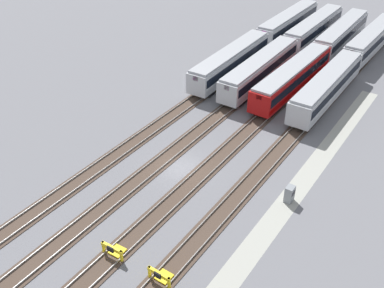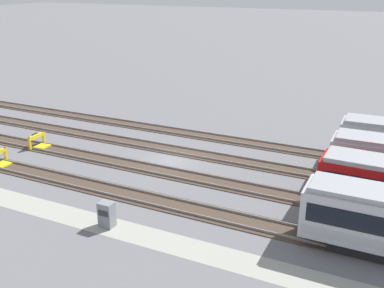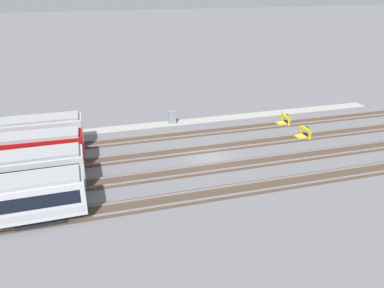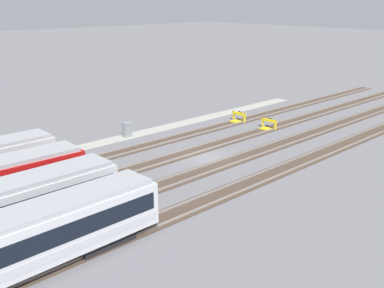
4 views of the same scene
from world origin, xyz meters
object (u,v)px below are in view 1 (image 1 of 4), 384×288
Objects in this scene: subway_car_front_row_rightmost at (231,61)px; bumper_stop_nearest_track at (161,276)px; subway_car_front_row_centre at (341,34)px; subway_car_front_row_leftmost at (288,23)px; subway_car_front_row_right_inner at (292,77)px; subway_car_front_row_left_inner at (371,40)px; subway_car_back_row_centre at (327,87)px; bumper_stop_near_inner_track at (114,250)px; subway_car_back_row_leftmost at (314,28)px; electrical_cabinet at (290,194)px; subway_car_back_row_rightmost at (260,69)px.

subway_car_front_row_rightmost is 9.02× the size of bumper_stop_nearest_track.
bumper_stop_nearest_track is (-52.22, -4.60, -1.53)m from subway_car_front_row_centre.
subway_car_front_row_leftmost and subway_car_front_row_right_inner have the same top height.
subway_car_front_row_left_inner is 18.88m from subway_car_back_row_centre.
subway_car_front_row_left_inner is at bearing -90.37° from subway_car_front_row_leftmost.
subway_car_front_row_leftmost is 23.35m from subway_car_back_row_centre.
subway_car_front_row_leftmost is 1.00× the size of subway_car_back_row_centre.
subway_car_back_row_leftmost is at bearing 4.95° from bumper_stop_near_inner_track.
subway_car_front_row_leftmost is 42.77m from electrical_cabinet.
subway_car_front_row_right_inner is 33.59m from bumper_stop_near_inner_track.
subway_car_front_row_right_inner is 11.29× the size of electrical_cabinet.
subway_car_front_row_centre is 39.63m from electrical_cabinet.
subway_car_back_row_leftmost is (-0.19, -4.57, 0.00)m from subway_car_front_row_leftmost.
subway_car_back_row_leftmost is 18.77m from subway_car_back_row_rightmost.
subway_car_front_row_rightmost is 36.20m from bumper_stop_nearest_track.
electrical_cabinet reaches higher than bumper_stop_near_inner_track.
subway_car_back_row_rightmost is at bearing -166.60° from subway_car_front_row_leftmost.
subway_car_back_row_centre reaches higher than bumper_stop_nearest_track.
subway_car_back_row_centre is (0.00, -4.56, 0.00)m from subway_car_front_row_right_inner.
subway_car_front_row_rightmost and subway_car_back_row_leftmost have the same top height.
subway_car_front_row_left_inner is at bearing -88.03° from subway_car_front_row_centre.
subway_car_front_row_left_inner is at bearing -89.34° from subway_car_back_row_leftmost.
subway_car_front_row_right_inner is 21.77m from electrical_cabinet.
bumper_stop_near_inner_track is at bearing 175.03° from subway_car_front_row_left_inner.
subway_car_front_row_right_inner reaches higher than bumper_stop_nearest_track.
subway_car_front_row_rightmost is at bearing 15.15° from bumper_stop_near_inner_track.
bumper_stop_near_inner_track is (-52.28, -0.04, -1.53)m from subway_car_front_row_centre.
subway_car_front_row_centre is 4.49m from subway_car_back_row_leftmost.
bumper_stop_nearest_track and bumper_stop_near_inner_track have the same top height.
subway_car_front_row_leftmost is at bearing 9.82° from bumper_stop_near_inner_track.
electrical_cabinet is at bearing -156.47° from subway_car_front_row_right_inner.
bumper_stop_near_inner_track is (-0.06, 4.56, 0.00)m from bumper_stop_nearest_track.
bumper_stop_near_inner_track is at bearing -179.96° from subway_car_front_row_centre.
bumper_stop_near_inner_track is (-33.56, -0.03, -1.53)m from subway_car_front_row_right_inner.
subway_car_front_row_centre and subway_car_back_row_centre have the same top height.
subway_car_back_row_rightmost is 33.90m from bumper_stop_near_inner_track.
subway_car_front_row_rightmost is at bearing 90.00° from subway_car_front_row_right_inner.
subway_car_back_row_centre is 33.53m from bumper_stop_nearest_track.
subway_car_front_row_leftmost is at bearing 25.55° from subway_car_front_row_right_inner.
subway_car_front_row_rightmost is (-18.88, 13.65, 0.00)m from subway_car_front_row_left_inner.
subway_car_back_row_leftmost is 9.00× the size of bumper_stop_nearest_track.
subway_car_front_row_rightmost is 34.80m from bumper_stop_near_inner_track.
bumper_stop_nearest_track is (-52.37, 0.00, -1.53)m from subway_car_front_row_left_inner.
subway_car_front_row_centre is 19.26m from subway_car_back_row_rightmost.
subway_car_back_row_leftmost and subway_car_back_row_centre have the same top height.
subway_car_front_row_left_inner is 20.97m from subway_car_back_row_rightmost.
bumper_stop_nearest_track is at bearing -157.84° from subway_car_front_row_rightmost.
bumper_stop_nearest_track is at bearing 163.23° from electrical_cabinet.
subway_car_front_row_centre is 19.27m from subway_car_back_row_centre.
electrical_cabinet is at bearing -138.34° from subway_car_front_row_rightmost.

